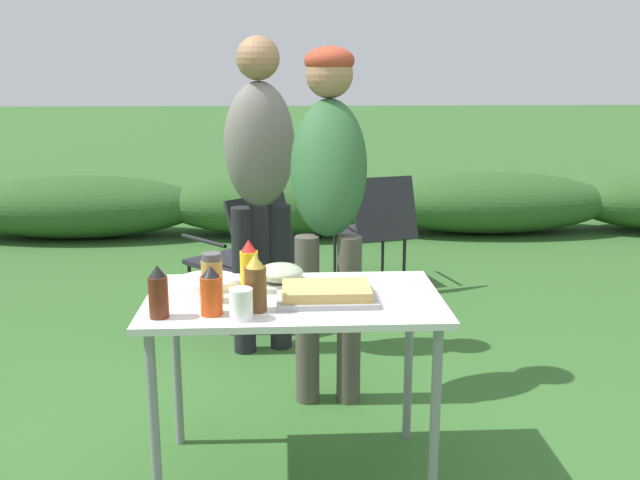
% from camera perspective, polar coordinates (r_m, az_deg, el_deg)
% --- Properties ---
extents(ground_plane, '(60.00, 60.00, 0.00)m').
position_cam_1_polar(ground_plane, '(2.98, -1.98, -18.20)').
color(ground_plane, '#336028').
extents(shrub_hedge, '(14.40, 0.90, 0.59)m').
position_cam_1_polar(shrub_hedge, '(6.90, -2.63, 2.86)').
color(shrub_hedge, '#2D5623').
rests_on(shrub_hedge, ground).
extents(folding_table, '(1.10, 0.64, 0.74)m').
position_cam_1_polar(folding_table, '(2.69, -2.09, -6.10)').
color(folding_table, silver).
rests_on(folding_table, ground).
extents(food_tray, '(0.36, 0.24, 0.06)m').
position_cam_1_polar(food_tray, '(2.61, 0.50, -4.32)').
color(food_tray, '#9E9EA3').
rests_on(food_tray, folding_table).
extents(plate_stack, '(0.24, 0.24, 0.03)m').
position_cam_1_polar(plate_stack, '(2.82, -8.99, -3.35)').
color(plate_stack, white).
rests_on(plate_stack, folding_table).
extents(mixing_bowl, '(0.18, 0.18, 0.07)m').
position_cam_1_polar(mixing_bowl, '(2.85, -3.19, -2.63)').
color(mixing_bowl, '#ADBC99').
rests_on(mixing_bowl, folding_table).
extents(paper_cup_stack, '(0.08, 0.08, 0.11)m').
position_cam_1_polar(paper_cup_stack, '(2.43, -6.34, -5.11)').
color(paper_cup_stack, white).
rests_on(paper_cup_stack, folding_table).
extents(mustard_bottle, '(0.07, 0.07, 0.21)m').
position_cam_1_polar(mustard_bottle, '(2.70, -5.70, -2.21)').
color(mustard_bottle, yellow).
rests_on(mustard_bottle, folding_table).
extents(spice_jar, '(0.08, 0.08, 0.18)m').
position_cam_1_polar(spice_jar, '(2.62, -8.63, -3.02)').
color(spice_jar, '#B2893D').
rests_on(spice_jar, folding_table).
extents(bbq_sauce_bottle, '(0.07, 0.07, 0.19)m').
position_cam_1_polar(bbq_sauce_bottle, '(2.48, -12.81, -4.14)').
color(bbq_sauce_bottle, '#562314').
rests_on(bbq_sauce_bottle, folding_table).
extents(beer_bottle, '(0.08, 0.08, 0.20)m').
position_cam_1_polar(beer_bottle, '(2.49, -5.18, -3.56)').
color(beer_bottle, brown).
rests_on(beer_bottle, folding_table).
extents(hot_sauce_bottle, '(0.08, 0.08, 0.17)m').
position_cam_1_polar(hot_sauce_bottle, '(2.48, -8.71, -4.10)').
color(hot_sauce_bottle, '#CC4214').
rests_on(hot_sauce_bottle, folding_table).
extents(standing_person_in_gray_fleece, '(0.39, 0.51, 1.67)m').
position_cam_1_polar(standing_person_in_gray_fleece, '(3.35, 0.71, 4.75)').
color(standing_person_in_gray_fleece, '#4C473D').
rests_on(standing_person_in_gray_fleece, ground).
extents(standing_person_in_navy_coat, '(0.45, 0.37, 1.74)m').
position_cam_1_polar(standing_person_in_navy_coat, '(3.89, -4.83, 5.79)').
color(standing_person_in_navy_coat, black).
rests_on(standing_person_in_navy_coat, ground).
extents(camp_chair_green_behind_table, '(0.61, 0.69, 0.83)m').
position_cam_1_polar(camp_chair_green_behind_table, '(5.21, 4.42, 1.26)').
color(camp_chair_green_behind_table, '#232328').
rests_on(camp_chair_green_behind_table, ground).
extents(camp_chair_near_hedge, '(0.74, 0.74, 0.83)m').
position_cam_1_polar(camp_chair_near_hedge, '(4.43, -6.04, -0.94)').
color(camp_chair_near_hedge, '#232328').
rests_on(camp_chair_near_hedge, ground).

